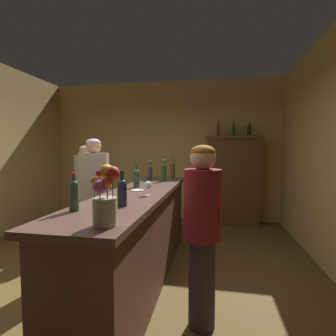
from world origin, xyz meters
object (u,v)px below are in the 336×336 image
bar_counter (140,235)px  cheese_plate (137,190)px  bartender (202,227)px  wine_bottle_pinot (74,194)px  flower_arrangement (105,198)px  patron_in_navy (85,189)px  display_bottle_center (249,130)px  wine_bottle_riesling (173,169)px  wine_bottle_chardonnay (136,177)px  wine_glass_front (148,186)px  display_bottle_midleft (234,130)px  wine_bottle_merlot (150,172)px  wine_bottle_rose (122,191)px  wine_bottle_syrah (164,171)px  display_bottle_left (218,129)px  display_cabinet (233,179)px  wine_glass_mid (122,188)px  patron_by_cabinet (94,197)px

bar_counter → cheese_plate: bearing=-173.0°
bartender → wine_bottle_pinot: bearing=3.2°
flower_arrangement → patron_in_navy: (-1.44, 2.42, -0.34)m
display_bottle_center → wine_bottle_riesling: bearing=-136.2°
wine_bottle_chardonnay → wine_glass_front: (0.29, -0.55, -0.03)m
display_bottle_center → display_bottle_midleft: bearing=-180.0°
display_bottle_center → wine_bottle_merlot: bearing=-137.3°
wine_bottle_rose → bartender: 0.72m
wine_bottle_syrah → display_bottle_left: 1.92m
wine_bottle_pinot → bartender: 1.05m
wine_bottle_rose → wine_bottle_syrah: (0.00, 1.71, 0.02)m
display_cabinet → display_bottle_center: size_ratio=6.06×
display_bottle_left → patron_in_navy: display_bottle_left is taller
wine_bottle_rose → wine_bottle_syrah: wine_bottle_syrah is taller
bar_counter → wine_glass_front: wine_glass_front is taller
wine_glass_front → wine_bottle_syrah: bearing=93.6°
wine_glass_front → display_bottle_center: size_ratio=0.50×
wine_bottle_chardonnay → wine_bottle_syrah: 0.68m
wine_bottle_pinot → display_bottle_midleft: bearing=68.2°
wine_bottle_syrah → cheese_plate: 0.95m
flower_arrangement → display_bottle_midleft: bearing=75.2°
wine_bottle_merlot → bartender: 1.91m
cheese_plate → patron_in_navy: (-1.23, 1.10, -0.18)m
wine_bottle_riesling → cheese_plate: (-0.20, -1.25, -0.15)m
wine_glass_mid → patron_by_cabinet: (-0.67, 0.79, -0.25)m
wine_bottle_syrah → wine_glass_mid: wine_bottle_syrah is taller
wine_bottle_riesling → wine_glass_mid: 1.77m
display_bottle_midleft → display_bottle_center: 0.30m
wine_bottle_merlot → display_cabinet: bearing=48.5°
wine_bottle_chardonnay → wine_bottle_merlot: bearing=90.6°
bar_counter → wine_bottle_riesling: 1.43m
bartender → patron_in_navy: bearing=-58.0°
bar_counter → cheese_plate: size_ratio=21.70×
wine_bottle_merlot → patron_by_cabinet: patron_by_cabinet is taller
display_cabinet → wine_bottle_pinot: 3.80m
wine_bottle_pinot → wine_glass_mid: wine_bottle_pinot is taller
wine_bottle_chardonnay → display_bottle_midleft: display_bottle_midleft is taller
wine_bottle_syrah → display_cabinet: bearing=55.1°
cheese_plate → bartender: size_ratio=0.09×
display_bottle_left → wine_bottle_rose: bearing=-103.7°
wine_bottle_syrah → wine_bottle_riesling: bearing=75.7°
bar_counter → wine_bottle_rose: size_ratio=10.40×
bar_counter → wine_bottle_riesling: size_ratio=9.09×
wine_bottle_riesling → wine_bottle_syrah: wine_bottle_riesling is taller
cheese_plate → wine_bottle_riesling: bearing=81.0°
cheese_plate → flower_arrangement: bearing=-81.0°
wine_bottle_pinot → bartender: (0.95, 0.34, -0.30)m
display_bottle_midleft → cheese_plate: bearing=-115.9°
wine_bottle_merlot → flower_arrangement: bearing=-82.3°
display_bottle_center → bartender: size_ratio=0.19×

